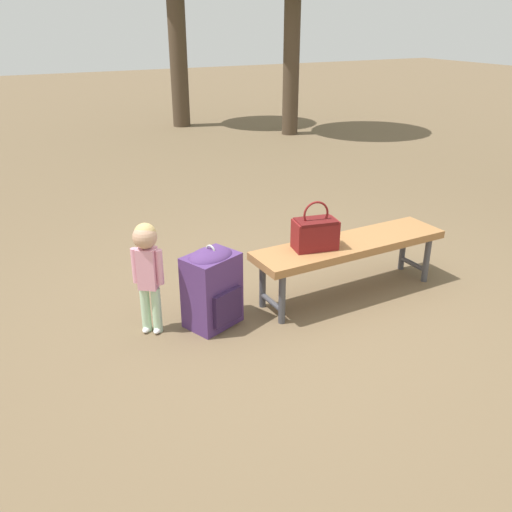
% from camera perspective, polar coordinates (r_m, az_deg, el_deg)
% --- Properties ---
extents(ground_plane, '(40.00, 40.00, 0.00)m').
position_cam_1_polar(ground_plane, '(4.10, 3.10, -6.15)').
color(ground_plane, brown).
rests_on(ground_plane, ground).
extents(park_bench, '(1.61, 0.45, 0.45)m').
position_cam_1_polar(park_bench, '(4.30, 9.76, 0.84)').
color(park_bench, '#9E6B3D').
rests_on(park_bench, ground).
extents(handbag, '(0.35, 0.24, 0.37)m').
position_cam_1_polar(handbag, '(4.06, 6.17, 2.44)').
color(handbag, maroon).
rests_on(handbag, park_bench).
extents(child_standing, '(0.19, 0.17, 0.80)m').
position_cam_1_polar(child_standing, '(3.73, -11.26, -0.61)').
color(child_standing, '#B2D8B2').
rests_on(child_standing, ground).
extents(backpack_large, '(0.44, 0.40, 0.61)m').
position_cam_1_polar(backpack_large, '(3.86, -4.60, -3.08)').
color(backpack_large, '#4C2D66').
rests_on(backpack_large, ground).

